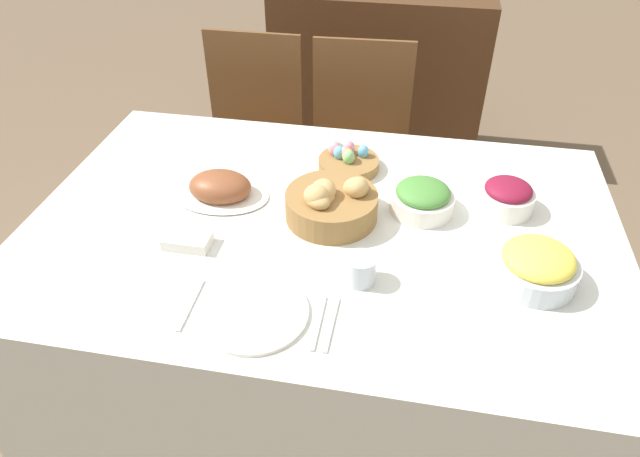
# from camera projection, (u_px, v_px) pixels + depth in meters

# --- Properties ---
(ground_plane) EXTENTS (12.00, 12.00, 0.00)m
(ground_plane) POSITION_uv_depth(u_px,v_px,m) (322.00, 390.00, 2.08)
(ground_plane) COLOR brown
(dining_table) EXTENTS (1.65, 1.10, 0.77)m
(dining_table) POSITION_uv_depth(u_px,v_px,m) (322.00, 316.00, 1.84)
(dining_table) COLOR silver
(dining_table) RESTS_ON ground
(chair_far_center) EXTENTS (0.44, 0.44, 0.94)m
(chair_far_center) POSITION_uv_depth(u_px,v_px,m) (358.00, 149.00, 2.45)
(chair_far_center) COLOR brown
(chair_far_center) RESTS_ON ground
(chair_far_left) EXTENTS (0.42, 0.42, 0.94)m
(chair_far_left) POSITION_uv_depth(u_px,v_px,m) (250.00, 139.00, 2.51)
(chair_far_left) COLOR brown
(chair_far_left) RESTS_ON ground
(sideboard) EXTENTS (1.16, 0.44, 0.90)m
(sideboard) POSITION_uv_depth(u_px,v_px,m) (378.00, 74.00, 3.22)
(sideboard) COLOR #4C2D19
(sideboard) RESTS_ON ground
(bread_basket) EXTENTS (0.26, 0.26, 0.13)m
(bread_basket) POSITION_uv_depth(u_px,v_px,m) (331.00, 203.00, 1.59)
(bread_basket) COLOR olive
(bread_basket) RESTS_ON dining_table
(egg_basket) EXTENTS (0.19, 0.19, 0.08)m
(egg_basket) POSITION_uv_depth(u_px,v_px,m) (348.00, 160.00, 1.81)
(egg_basket) COLOR olive
(egg_basket) RESTS_ON dining_table
(ham_platter) EXTENTS (0.29, 0.20, 0.09)m
(ham_platter) POSITION_uv_depth(u_px,v_px,m) (220.00, 188.00, 1.68)
(ham_platter) COLOR silver
(ham_platter) RESTS_ON dining_table
(green_salad_bowl) EXTENTS (0.18, 0.18, 0.09)m
(green_salad_bowl) POSITION_uv_depth(u_px,v_px,m) (422.00, 198.00, 1.62)
(green_salad_bowl) COLOR silver
(green_salad_bowl) RESTS_ON dining_table
(beet_salad_bowl) EXTENTS (0.16, 0.16, 0.09)m
(beet_salad_bowl) POSITION_uv_depth(u_px,v_px,m) (507.00, 196.00, 1.62)
(beet_salad_bowl) COLOR silver
(beet_salad_bowl) RESTS_ON dining_table
(pineapple_bowl) EXTENTS (0.20, 0.20, 0.10)m
(pineapple_bowl) POSITION_uv_depth(u_px,v_px,m) (536.00, 266.00, 1.38)
(pineapple_bowl) COLOR silver
(pineapple_bowl) RESTS_ON dining_table
(dinner_plate) EXTENTS (0.26, 0.26, 0.01)m
(dinner_plate) POSITION_uv_depth(u_px,v_px,m) (254.00, 313.00, 1.32)
(dinner_plate) COLOR silver
(dinner_plate) RESTS_ON dining_table
(fork) EXTENTS (0.01, 0.17, 0.00)m
(fork) POSITION_uv_depth(u_px,v_px,m) (191.00, 305.00, 1.34)
(fork) COLOR #B7B7BC
(fork) RESTS_ON dining_table
(knife) EXTENTS (0.01, 0.17, 0.00)m
(knife) POSITION_uv_depth(u_px,v_px,m) (319.00, 322.00, 1.30)
(knife) COLOR #B7B7BC
(knife) RESTS_ON dining_table
(spoon) EXTENTS (0.01, 0.17, 0.00)m
(spoon) POSITION_uv_depth(u_px,v_px,m) (332.00, 324.00, 1.29)
(spoon) COLOR #B7B7BC
(spoon) RESTS_ON dining_table
(drinking_cup) EXTENTS (0.08, 0.08, 0.07)m
(drinking_cup) POSITION_uv_depth(u_px,v_px,m) (360.00, 269.00, 1.39)
(drinking_cup) COLOR silver
(drinking_cup) RESTS_ON dining_table
(butter_dish) EXTENTS (0.12, 0.08, 0.03)m
(butter_dish) POSITION_uv_depth(u_px,v_px,m) (188.00, 240.00, 1.51)
(butter_dish) COLOR silver
(butter_dish) RESTS_ON dining_table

